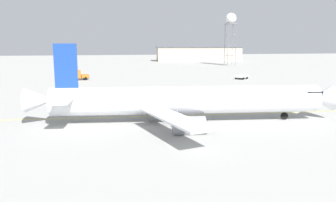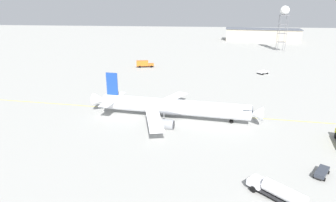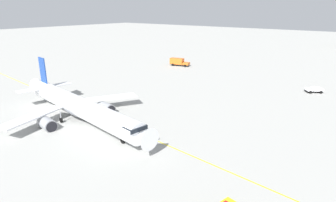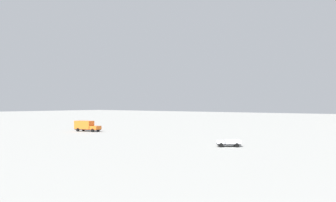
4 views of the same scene
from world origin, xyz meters
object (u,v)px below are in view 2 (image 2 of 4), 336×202
Objects in this scene: fuel_tanker_truck at (278,191)px; baggage_truck_truck at (322,172)px; radar_tower at (285,12)px; catering_truck_truck at (144,64)px; pushback_tug_truck at (263,72)px; airliner_main at (172,107)px.

baggage_truck_truck is at bearing -97.97° from fuel_tanker_truck.
catering_truck_truck is at bearing -53.02° from radar_tower.
pushback_tug_truck is (-78.45, 5.09, 0.09)m from baggage_truck_truck.
catering_truck_truck is at bearing -24.62° from fuel_tanker_truck.
catering_truck_truck is (-94.04, -38.93, 0.09)m from fuel_tanker_truck.
pushback_tug_truck is (-54.12, 34.14, -2.19)m from airliner_main.
baggage_truck_truck is 148.59m from radar_tower.
catering_truck_truck reaches higher than baggage_truck_truck.
airliner_main reaches higher than catering_truck_truck.
baggage_truck_truck is 0.53× the size of fuel_tanker_truck.
fuel_tanker_truck is 157.96m from radar_tower.
radar_tower reaches higher than fuel_tanker_truck.
baggage_truck_truck is (24.33, 29.06, -2.28)m from airliner_main.
radar_tower is (-65.67, 23.24, 22.35)m from pushback_tug_truck.
pushback_tug_truck is 73.16m from radar_tower.
airliner_main is 5.40× the size of catering_truck_truck.
catering_truck_truck reaches higher than pushback_tug_truck.
airliner_main is at bearing -85.23° from catering_truck_truck.
fuel_tanker_truck reaches higher than baggage_truck_truck.
airliner_main is at bearing -96.22° from baggage_truck_truck.
pushback_tug_truck is 0.60× the size of catering_truck_truck.
baggage_truck_truck is 12.26m from fuel_tanker_truck.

